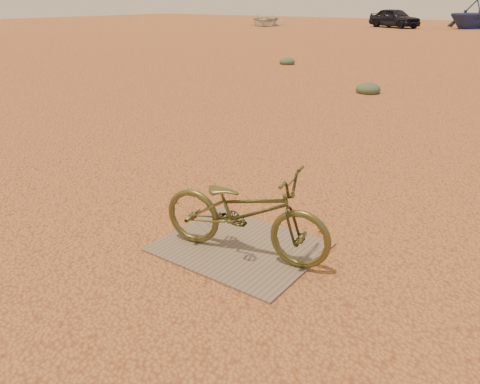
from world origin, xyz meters
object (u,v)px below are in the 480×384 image
Objects in this scene: plywood_board at (240,247)px; car at (395,18)px; bicycle at (245,212)px; boat_near_left at (265,20)px; boat_far_left at (472,13)px.

car is (-12.31, 40.57, 0.81)m from plywood_board.
boat_near_left is (-23.67, 36.81, 0.05)m from bicycle.
boat_far_left is at bearing -8.63° from boat_near_left.
boat_near_left is at bearing 122.67° from plywood_board.
boat_far_left is (-6.40, 42.77, 1.24)m from plywood_board.
boat_far_left reaches higher than boat_near_left.
boat_near_left is (-23.55, 36.72, 0.53)m from plywood_board.
boat_near_left is (-11.23, -3.85, -0.29)m from car.
boat_near_left is 18.19m from boat_far_left.
car is at bearing -9.14° from boat_near_left.
boat_far_left is at bearing -1.95° from bicycle.
plywood_board is at bearing 41.77° from bicycle.
bicycle is 0.34× the size of boat_near_left.
plywood_board is 0.50m from bicycle.
plywood_board is 43.26m from boat_far_left.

